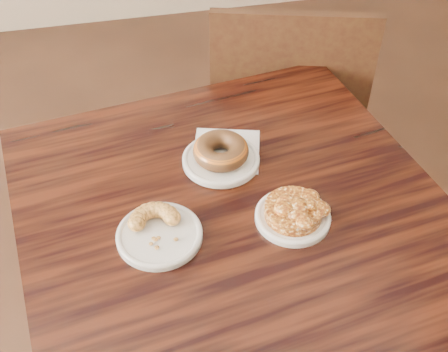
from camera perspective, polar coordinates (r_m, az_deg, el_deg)
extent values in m
cube|color=black|center=(1.47, 0.88, -13.22)|extent=(0.99, 0.99, 0.75)
cube|color=white|center=(1.30, 0.24, 2.63)|extent=(0.19, 0.19, 0.00)
cylinder|color=white|center=(1.26, -0.32, 1.63)|extent=(0.17, 0.17, 0.01)
cylinder|color=silver|center=(1.12, -6.57, -6.01)|extent=(0.17, 0.17, 0.01)
cylinder|color=white|center=(1.15, 6.98, -4.16)|extent=(0.15, 0.15, 0.01)
torus|color=#9D4916|center=(1.24, -0.32, 2.59)|extent=(0.12, 0.12, 0.04)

